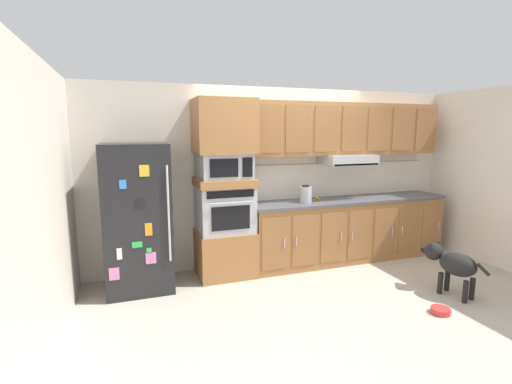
% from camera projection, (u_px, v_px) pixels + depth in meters
% --- Properties ---
extents(ground_plane, '(9.60, 9.60, 0.00)m').
position_uv_depth(ground_plane, '(314.00, 286.00, 4.61)').
color(ground_plane, '#B2A899').
extents(back_kitchen_wall, '(6.20, 0.12, 2.50)m').
position_uv_depth(back_kitchen_wall, '(280.00, 176.00, 5.44)').
color(back_kitchen_wall, beige).
rests_on(back_kitchen_wall, ground).
extents(side_panel_left, '(0.12, 7.10, 2.50)m').
position_uv_depth(side_panel_left, '(52.00, 201.00, 3.49)').
color(side_panel_left, beige).
rests_on(side_panel_left, ground).
extents(side_panel_right, '(0.12, 7.10, 2.50)m').
position_uv_depth(side_panel_right, '(491.00, 177.00, 5.33)').
color(side_panel_right, silver).
rests_on(side_panel_right, ground).
extents(refrigerator, '(0.76, 0.73, 1.76)m').
position_uv_depth(refrigerator, '(137.00, 218.00, 4.44)').
color(refrigerator, black).
rests_on(refrigerator, ground).
extents(oven_base_cabinet, '(0.74, 0.62, 0.60)m').
position_uv_depth(oven_base_cabinet, '(225.00, 253.00, 4.95)').
color(oven_base_cabinet, '#996638').
rests_on(oven_base_cabinet, ground).
extents(built_in_oven, '(0.70, 0.62, 0.60)m').
position_uv_depth(built_in_oven, '(225.00, 209.00, 4.85)').
color(built_in_oven, '#A8AAAF').
rests_on(built_in_oven, oven_base_cabinet).
extents(appliance_mid_shelf, '(0.74, 0.62, 0.10)m').
position_uv_depth(appliance_mid_shelf, '(224.00, 182.00, 4.80)').
color(appliance_mid_shelf, '#996638').
rests_on(appliance_mid_shelf, built_in_oven).
extents(microwave, '(0.64, 0.54, 0.32)m').
position_uv_depth(microwave, '(224.00, 166.00, 4.76)').
color(microwave, '#A8AAAF').
rests_on(microwave, appliance_mid_shelf).
extents(appliance_upper_cabinet, '(0.74, 0.62, 0.68)m').
position_uv_depth(appliance_upper_cabinet, '(224.00, 126.00, 4.68)').
color(appliance_upper_cabinet, '#996638').
rests_on(appliance_upper_cabinet, microwave).
extents(lower_cabinet_run, '(3.02, 0.63, 0.88)m').
position_uv_depth(lower_cabinet_run, '(347.00, 230.00, 5.54)').
color(lower_cabinet_run, '#996638').
rests_on(lower_cabinet_run, ground).
extents(countertop_slab, '(3.06, 0.64, 0.04)m').
position_uv_depth(countertop_slab, '(349.00, 200.00, 5.47)').
color(countertop_slab, '#4C4C51').
rests_on(countertop_slab, lower_cabinet_run).
extents(backsplash_panel, '(3.06, 0.02, 0.50)m').
position_uv_depth(backsplash_panel, '(339.00, 179.00, 5.70)').
color(backsplash_panel, silver).
rests_on(backsplash_panel, countertop_slab).
extents(upper_cabinet_with_hood, '(3.02, 0.48, 0.88)m').
position_uv_depth(upper_cabinet_with_hood, '(347.00, 131.00, 5.42)').
color(upper_cabinet_with_hood, '#996638').
rests_on(upper_cabinet_with_hood, backsplash_panel).
extents(screwdriver, '(0.14, 0.12, 0.03)m').
position_uv_depth(screwdriver, '(319.00, 199.00, 5.39)').
color(screwdriver, yellow).
rests_on(screwdriver, countertop_slab).
extents(electric_kettle, '(0.17, 0.17, 0.24)m').
position_uv_depth(electric_kettle, '(306.00, 194.00, 5.16)').
color(electric_kettle, '#A8AAAF').
rests_on(electric_kettle, countertop_slab).
extents(dog, '(0.36, 0.81, 0.59)m').
position_uv_depth(dog, '(451.00, 263.00, 4.33)').
color(dog, black).
rests_on(dog, ground).
extents(dog_food_bowl, '(0.20, 0.20, 0.06)m').
position_uv_depth(dog_food_bowl, '(441.00, 311.00, 3.92)').
color(dog_food_bowl, red).
rests_on(dog_food_bowl, ground).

